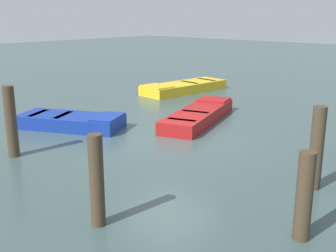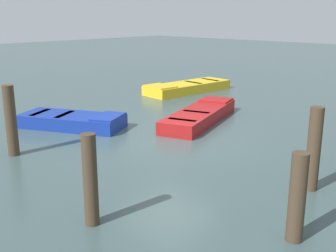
{
  "view_description": "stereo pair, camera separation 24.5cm",
  "coord_description": "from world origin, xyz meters",
  "views": [
    {
      "loc": [
        8.39,
        7.58,
        3.41
      ],
      "look_at": [
        0.0,
        0.0,
        0.35
      ],
      "focal_mm": 44.63,
      "sensor_mm": 36.0,
      "label": 1
    },
    {
      "loc": [
        8.22,
        7.76,
        3.41
      ],
      "look_at": [
        0.0,
        0.0,
        0.35
      ],
      "focal_mm": 44.63,
      "sensor_mm": 36.0,
      "label": 2
    }
  ],
  "objects": [
    {
      "name": "ground_plane",
      "position": [
        0.0,
        0.0,
        0.0
      ],
      "size": [
        80.0,
        80.0,
        0.0
      ],
      "primitive_type": "plane",
      "color": "#384C4C"
    },
    {
      "name": "rowboat_red",
      "position": [
        -2.09,
        -0.53,
        0.22
      ],
      "size": [
        4.28,
        2.36,
        0.46
      ],
      "rotation": [
        0.0,
        0.0,
        3.46
      ],
      "color": "maroon",
      "rests_on": "ground_plane"
    },
    {
      "name": "rowboat_blue",
      "position": [
        1.19,
        -2.92,
        0.22
      ],
      "size": [
        2.54,
        3.42,
        0.46
      ],
      "rotation": [
        0.0,
        0.0,
        2.02
      ],
      "color": "navy",
      "rests_on": "ground_plane"
    },
    {
      "name": "rowboat_yellow",
      "position": [
        -5.81,
        -4.3,
        0.22
      ],
      "size": [
        4.29,
        1.77,
        0.46
      ],
      "rotation": [
        0.0,
        0.0,
        6.19
      ],
      "color": "gold",
      "rests_on": "ground_plane"
    },
    {
      "name": "mooring_piling_mid_right",
      "position": [
        3.7,
        -1.78,
        0.88
      ],
      "size": [
        0.27,
        0.27,
        1.76
      ],
      "primitive_type": "cylinder",
      "color": "#423323",
      "rests_on": "ground_plane"
    },
    {
      "name": "mooring_piling_near_right",
      "position": [
        0.63,
        4.52,
        0.84
      ],
      "size": [
        0.27,
        0.27,
        1.69
      ],
      "primitive_type": "cylinder",
      "color": "#423323",
      "rests_on": "ground_plane"
    },
    {
      "name": "mooring_piling_center",
      "position": [
        2.66,
        5.2,
        0.72
      ],
      "size": [
        0.26,
        0.26,
        1.43
      ],
      "primitive_type": "cylinder",
      "color": "#423323",
      "rests_on": "ground_plane"
    },
    {
      "name": "mooring_piling_far_left",
      "position": [
        4.49,
        2.5,
        0.79
      ],
      "size": [
        0.24,
        0.24,
        1.57
      ],
      "primitive_type": "cylinder",
      "color": "#423323",
      "rests_on": "ground_plane"
    }
  ]
}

